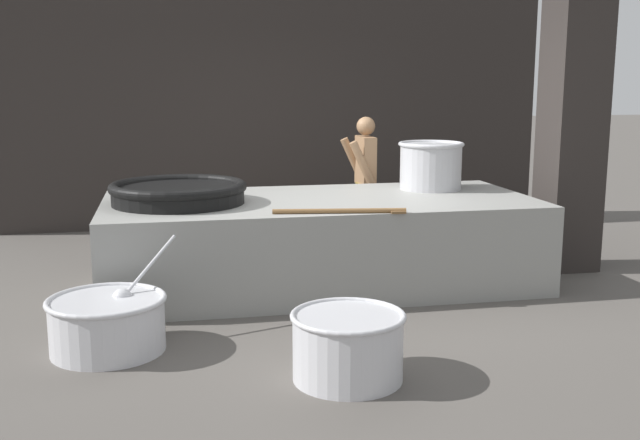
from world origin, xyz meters
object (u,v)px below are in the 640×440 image
Objects in this scene: cook at (365,178)px; prep_bowl_meat at (348,343)px; prep_bowl_vegetables at (108,321)px; giant_wok_near at (178,192)px; stock_pot at (431,164)px.

cook is 3.77m from prep_bowl_meat.
prep_bowl_meat is (1.51, -0.82, 0.02)m from prep_bowl_vegetables.
giant_wok_near is 0.81× the size of cook.
stock_pot is at bearing 31.34° from prep_bowl_vegetables.
cook is at bearing 73.55° from prep_bowl_meat.
giant_wok_near is 2.44m from cook.
prep_bowl_meat is at bearing -119.22° from stock_pot.
stock_pot reaches higher than prep_bowl_vegetables.
giant_wok_near is at bearing 69.50° from prep_bowl_vegetables.
stock_pot is 0.89× the size of prep_bowl_meat.
cook reaches higher than prep_bowl_meat.
giant_wok_near is 2.52m from prep_bowl_meat.
giant_wok_near is 1.66m from prep_bowl_vegetables.
prep_bowl_vegetables is (-2.56, -2.76, -0.58)m from cook.
cook reaches higher than prep_bowl_vegetables.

